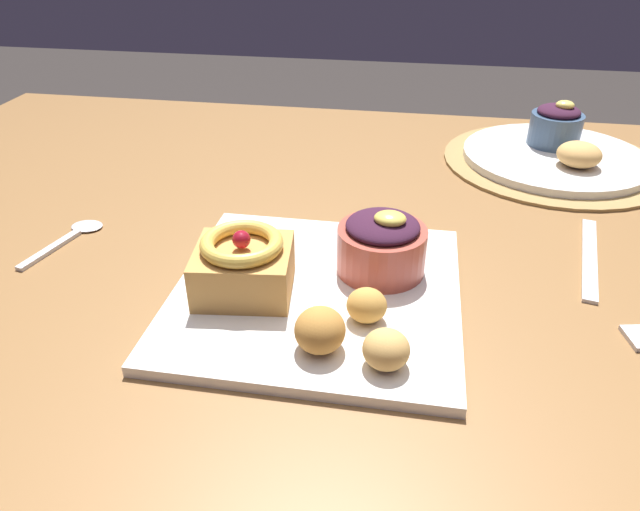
# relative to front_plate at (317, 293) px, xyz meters

# --- Properties ---
(dining_table) EXTENTS (1.59, 0.95, 0.73)m
(dining_table) POSITION_rel_front_plate_xyz_m (0.04, 0.17, -0.09)
(dining_table) COLOR brown
(dining_table) RESTS_ON ground_plane
(woven_placemat) EXTENTS (0.34, 0.34, 0.00)m
(woven_placemat) POSITION_rel_front_plate_xyz_m (0.31, 0.42, -0.00)
(woven_placemat) COLOR #997A47
(woven_placemat) RESTS_ON dining_table
(front_plate) EXTENTS (0.30, 0.30, 0.01)m
(front_plate) POSITION_rel_front_plate_xyz_m (0.00, 0.00, 0.00)
(front_plate) COLOR white
(front_plate) RESTS_ON dining_table
(cake_slice) EXTENTS (0.11, 0.10, 0.07)m
(cake_slice) POSITION_rel_front_plate_xyz_m (-0.07, -0.02, 0.04)
(cake_slice) COLOR #C68E47
(cake_slice) RESTS_ON front_plate
(berry_ramekin) EXTENTS (0.10, 0.10, 0.07)m
(berry_ramekin) POSITION_rel_front_plate_xyz_m (0.06, 0.05, 0.04)
(berry_ramekin) COLOR #B24C3D
(berry_ramekin) RESTS_ON front_plate
(fritter_front) EXTENTS (0.04, 0.04, 0.04)m
(fritter_front) POSITION_rel_front_plate_xyz_m (0.08, -0.11, 0.02)
(fritter_front) COLOR tan
(fritter_front) RESTS_ON front_plate
(fritter_middle) EXTENTS (0.05, 0.05, 0.04)m
(fritter_middle) POSITION_rel_front_plate_xyz_m (0.02, -0.09, 0.03)
(fritter_middle) COLOR #BC7F38
(fritter_middle) RESTS_ON front_plate
(fritter_back) EXTENTS (0.04, 0.04, 0.03)m
(fritter_back) POSITION_rel_front_plate_xyz_m (0.06, -0.04, 0.02)
(fritter_back) COLOR gold
(fritter_back) RESTS_ON front_plate
(back_plate) EXTENTS (0.28, 0.28, 0.01)m
(back_plate) POSITION_rel_front_plate_xyz_m (0.31, 0.42, 0.01)
(back_plate) COLOR white
(back_plate) RESTS_ON woven_placemat
(back_ramekin) EXTENTS (0.08, 0.08, 0.07)m
(back_ramekin) POSITION_rel_front_plate_xyz_m (0.31, 0.46, 0.04)
(back_ramekin) COLOR #3D5675
(back_ramekin) RESTS_ON back_plate
(back_pastry) EXTENTS (0.06, 0.06, 0.04)m
(back_pastry) POSITION_rel_front_plate_xyz_m (0.33, 0.38, 0.03)
(back_pastry) COLOR tan
(back_pastry) RESTS_ON back_plate
(spoon) EXTENTS (0.05, 0.13, 0.00)m
(spoon) POSITION_rel_front_plate_xyz_m (-0.32, 0.08, -0.00)
(spoon) COLOR silver
(spoon) RESTS_ON dining_table
(knife) EXTENTS (0.05, 0.19, 0.00)m
(knife) POSITION_rel_front_plate_xyz_m (0.30, 0.13, -0.00)
(knife) COLOR silver
(knife) RESTS_ON dining_table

